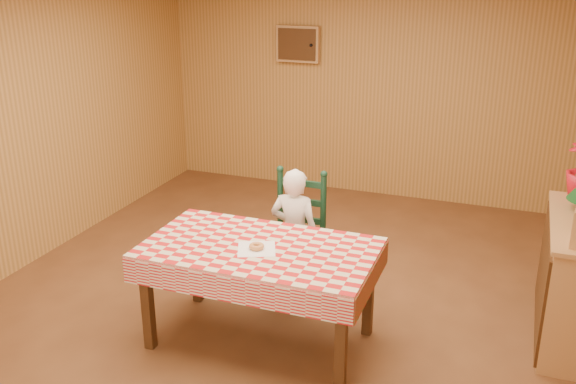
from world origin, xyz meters
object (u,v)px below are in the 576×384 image
object	(u,v)px
seated_child	(294,234)
storage_bin	(574,325)
dining_table	(260,257)
ladder_chair	(297,238)

from	to	relation	value
seated_child	storage_bin	distance (m)	2.19
seated_child	storage_bin	world-z (taller)	seated_child
dining_table	storage_bin	bearing A→B (deg)	16.70
storage_bin	dining_table	bearing A→B (deg)	-163.30
ladder_chair	seated_child	bearing A→B (deg)	-90.00
dining_table	seated_child	distance (m)	0.74
seated_child	ladder_chair	bearing A→B (deg)	-90.00
ladder_chair	storage_bin	world-z (taller)	ladder_chair
dining_table	seated_child	size ratio (longest dim) A/B	1.47
ladder_chair	storage_bin	xyz separation A→B (m)	(2.16, -0.14, -0.28)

